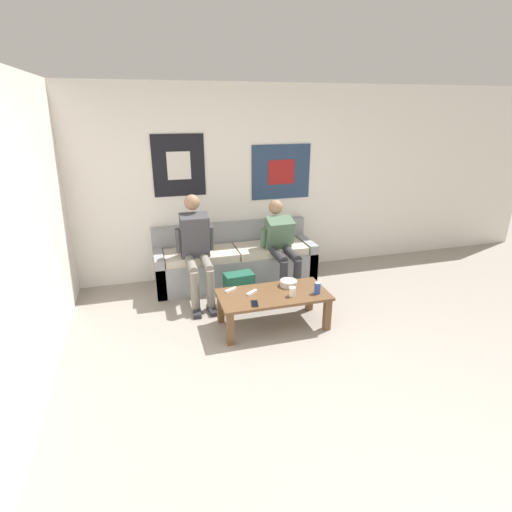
{
  "coord_description": "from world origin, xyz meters",
  "views": [
    {
      "loc": [
        -1.15,
        -2.54,
        2.24
      ],
      "look_at": [
        0.04,
        1.56,
        0.65
      ],
      "focal_mm": 28.0,
      "sensor_mm": 36.0,
      "label": 1
    }
  ],
  "objects_px": {
    "coffee_table": "(273,299)",
    "ceramic_bowl": "(289,283)",
    "game_controller_near_left": "(231,290)",
    "game_controller_near_right": "(252,292)",
    "person_seated_teen": "(281,243)",
    "person_seated_adult": "(196,246)",
    "drink_can_blue": "(317,288)",
    "pillar_candle": "(292,292)",
    "cell_phone": "(255,304)",
    "couch": "(235,262)",
    "backpack": "(239,290)"
  },
  "relations": [
    {
      "from": "game_controller_near_right",
      "to": "cell_phone",
      "type": "distance_m",
      "value": 0.25
    },
    {
      "from": "coffee_table",
      "to": "game_controller_near_right",
      "type": "bearing_deg",
      "value": 163.9
    },
    {
      "from": "person_seated_adult",
      "to": "cell_phone",
      "type": "relative_size",
      "value": 8.66
    },
    {
      "from": "coffee_table",
      "to": "game_controller_near_right",
      "type": "relative_size",
      "value": 8.67
    },
    {
      "from": "drink_can_blue",
      "to": "cell_phone",
      "type": "distance_m",
      "value": 0.71
    },
    {
      "from": "ceramic_bowl",
      "to": "drink_can_blue",
      "type": "relative_size",
      "value": 1.58
    },
    {
      "from": "pillar_candle",
      "to": "cell_phone",
      "type": "bearing_deg",
      "value": -170.83
    },
    {
      "from": "coffee_table",
      "to": "cell_phone",
      "type": "height_order",
      "value": "cell_phone"
    },
    {
      "from": "coffee_table",
      "to": "backpack",
      "type": "bearing_deg",
      "value": 110.72
    },
    {
      "from": "drink_can_blue",
      "to": "game_controller_near_right",
      "type": "height_order",
      "value": "drink_can_blue"
    },
    {
      "from": "ceramic_bowl",
      "to": "drink_can_blue",
      "type": "distance_m",
      "value": 0.35
    },
    {
      "from": "ceramic_bowl",
      "to": "game_controller_near_right",
      "type": "xyz_separation_m",
      "value": [
        -0.44,
        -0.08,
        -0.03
      ]
    },
    {
      "from": "person_seated_adult",
      "to": "pillar_candle",
      "type": "height_order",
      "value": "person_seated_adult"
    },
    {
      "from": "ceramic_bowl",
      "to": "drink_can_blue",
      "type": "bearing_deg",
      "value": -49.56
    },
    {
      "from": "person_seated_adult",
      "to": "game_controller_near_left",
      "type": "height_order",
      "value": "person_seated_adult"
    },
    {
      "from": "couch",
      "to": "drink_can_blue",
      "type": "distance_m",
      "value": 1.53
    },
    {
      "from": "coffee_table",
      "to": "ceramic_bowl",
      "type": "distance_m",
      "value": 0.28
    },
    {
      "from": "coffee_table",
      "to": "person_seated_adult",
      "type": "height_order",
      "value": "person_seated_adult"
    },
    {
      "from": "ceramic_bowl",
      "to": "drink_can_blue",
      "type": "height_order",
      "value": "drink_can_blue"
    },
    {
      "from": "person_seated_adult",
      "to": "ceramic_bowl",
      "type": "bearing_deg",
      "value": -41.21
    },
    {
      "from": "drink_can_blue",
      "to": "game_controller_near_right",
      "type": "xyz_separation_m",
      "value": [
        -0.67,
        0.19,
        -0.05
      ]
    },
    {
      "from": "couch",
      "to": "person_seated_teen",
      "type": "height_order",
      "value": "person_seated_teen"
    },
    {
      "from": "backpack",
      "to": "ceramic_bowl",
      "type": "distance_m",
      "value": 0.69
    },
    {
      "from": "drink_can_blue",
      "to": "game_controller_near_right",
      "type": "bearing_deg",
      "value": 164.2
    },
    {
      "from": "ceramic_bowl",
      "to": "pillar_candle",
      "type": "distance_m",
      "value": 0.26
    },
    {
      "from": "game_controller_near_right",
      "to": "coffee_table",
      "type": "bearing_deg",
      "value": -16.1
    },
    {
      "from": "person_seated_adult",
      "to": "coffee_table",
      "type": "bearing_deg",
      "value": -53.97
    },
    {
      "from": "couch",
      "to": "person_seated_teen",
      "type": "relative_size",
      "value": 1.9
    },
    {
      "from": "coffee_table",
      "to": "game_controller_near_right",
      "type": "height_order",
      "value": "game_controller_near_right"
    },
    {
      "from": "person_seated_teen",
      "to": "backpack",
      "type": "relative_size",
      "value": 2.84
    },
    {
      "from": "backpack",
      "to": "game_controller_near_left",
      "type": "bearing_deg",
      "value": -115.01
    },
    {
      "from": "ceramic_bowl",
      "to": "drink_can_blue",
      "type": "xyz_separation_m",
      "value": [
        0.23,
        -0.27,
        0.02
      ]
    },
    {
      "from": "couch",
      "to": "game_controller_near_left",
      "type": "height_order",
      "value": "couch"
    },
    {
      "from": "game_controller_near_left",
      "to": "pillar_candle",
      "type": "bearing_deg",
      "value": -26.89
    },
    {
      "from": "couch",
      "to": "coffee_table",
      "type": "distance_m",
      "value": 1.29
    },
    {
      "from": "coffee_table",
      "to": "person_seated_teen",
      "type": "distance_m",
      "value": 1.07
    },
    {
      "from": "coffee_table",
      "to": "ceramic_bowl",
      "type": "bearing_deg",
      "value": 31.77
    },
    {
      "from": "person_seated_teen",
      "to": "backpack",
      "type": "xyz_separation_m",
      "value": [
        -0.64,
        -0.34,
        -0.43
      ]
    },
    {
      "from": "pillar_candle",
      "to": "drink_can_blue",
      "type": "height_order",
      "value": "drink_can_blue"
    },
    {
      "from": "couch",
      "to": "person_seated_adult",
      "type": "xyz_separation_m",
      "value": [
        -0.56,
        -0.36,
        0.4
      ]
    },
    {
      "from": "game_controller_near_left",
      "to": "game_controller_near_right",
      "type": "height_order",
      "value": "same"
    },
    {
      "from": "coffee_table",
      "to": "game_controller_near_left",
      "type": "xyz_separation_m",
      "value": [
        -0.42,
        0.19,
        0.08
      ]
    },
    {
      "from": "pillar_candle",
      "to": "coffee_table",
      "type": "bearing_deg",
      "value": 146.88
    },
    {
      "from": "pillar_candle",
      "to": "game_controller_near_right",
      "type": "distance_m",
      "value": 0.43
    },
    {
      "from": "person_seated_teen",
      "to": "game_controller_near_right",
      "type": "bearing_deg",
      "value": -126.03
    },
    {
      "from": "game_controller_near_left",
      "to": "game_controller_near_right",
      "type": "distance_m",
      "value": 0.24
    },
    {
      "from": "backpack",
      "to": "cell_phone",
      "type": "height_order",
      "value": "cell_phone"
    },
    {
      "from": "person_seated_teen",
      "to": "game_controller_near_right",
      "type": "relative_size",
      "value": 8.32
    },
    {
      "from": "coffee_table",
      "to": "cell_phone",
      "type": "bearing_deg",
      "value": -144.82
    },
    {
      "from": "person_seated_teen",
      "to": "game_controller_near_left",
      "type": "bearing_deg",
      "value": -138.15
    }
  ]
}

